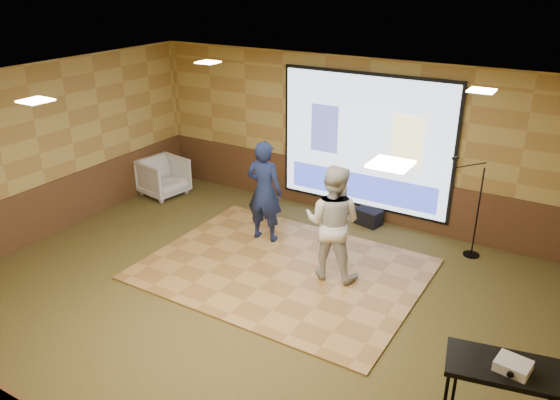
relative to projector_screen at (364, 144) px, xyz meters
The scene contains 17 objects.
ground 3.74m from the projector_screen, 90.00° to the right, with size 9.00×9.00×0.00m, color #2B391A.
room_shell 3.49m from the projector_screen, 90.00° to the right, with size 9.04×7.04×3.02m.
wainscot_back 1.00m from the projector_screen, 90.00° to the left, with size 9.00×0.04×0.95m, color #4E2D1A.
wainscot_left 5.73m from the projector_screen, 142.51° to the right, with size 0.04×7.00×0.95m, color #4E2D1A.
projector_screen is the anchor object (origin of this frame).
downlight_nw 3.12m from the projector_screen, 143.35° to the right, with size 0.32×0.32×0.02m, color beige.
downlight_ne 3.12m from the projector_screen, 36.65° to the right, with size 0.32×0.32×0.02m, color beige.
downlight_sw 5.61m from the projector_screen, 114.02° to the right, with size 0.32×0.32×0.02m, color beige.
downlight_se 5.61m from the projector_screen, 65.98° to the right, with size 0.32×0.32×0.02m, color beige.
dance_floor 2.86m from the projector_screen, 96.20° to the right, with size 4.22×3.21×0.03m, color #A5783C.
player_left 2.09m from the projector_screen, 122.08° to the right, with size 0.65×0.42×1.78m, color #161F45.
player_right 2.36m from the projector_screen, 78.19° to the right, with size 0.87×0.68×1.80m, color beige.
av_table 5.57m from the projector_screen, 53.75° to the right, with size 1.02×0.54×1.07m.
projector 5.61m from the projector_screen, 53.33° to the right, with size 0.29×0.24×0.10m, color silver.
mic_stand 2.38m from the projector_screen, 11.30° to the right, with size 0.65×0.27×1.67m.
banquet_chair 4.27m from the projector_screen, 165.35° to the right, with size 0.84×0.87×0.79m, color gray.
duffel_bag 1.36m from the projector_screen, 38.08° to the right, with size 0.47×0.32×0.29m, color black.
Camera 1 is at (3.55, -5.49, 4.42)m, focal length 35.00 mm.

